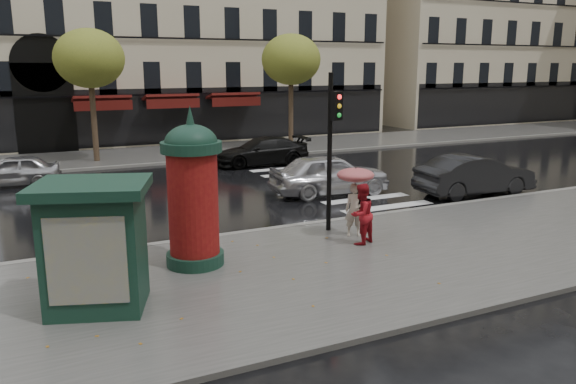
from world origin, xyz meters
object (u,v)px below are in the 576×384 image
morris_column (193,190)px  woman_red (361,214)px  traffic_light (332,137)px  car_darkgrey (475,175)px  car_far_silver (12,171)px  woman_umbrella (355,190)px  car_black (262,151)px  car_silver (329,174)px  newsstand (95,244)px  man_burgundy (69,227)px

morris_column → woman_red: bearing=-4.7°
morris_column → traffic_light: traffic_light is taller
car_darkgrey → car_far_silver: size_ratio=1.24×
woman_umbrella → car_black: size_ratio=0.42×
morris_column → car_silver: 9.10m
traffic_light → car_darkgrey: size_ratio=0.98×
car_far_silver → traffic_light: bearing=41.8°
car_darkgrey → car_far_silver: bearing=63.3°
woman_umbrella → traffic_light: size_ratio=0.44×
woman_red → newsstand: size_ratio=0.64×
traffic_light → car_silver: 5.71m
car_silver → car_darkgrey: bearing=-112.5°
woman_umbrella → traffic_light: (-0.36, 0.72, 1.43)m
woman_umbrella → car_darkgrey: 7.81m
car_darkgrey → car_black: 10.74m
newsstand → car_silver: 11.95m
car_silver → traffic_light: bearing=154.6°
morris_column → car_darkgrey: morris_column is taller
woman_red → car_black: 13.50m
woman_red → traffic_light: traffic_light is taller
woman_umbrella → morris_column: 4.79m
woman_umbrella → car_silver: size_ratio=0.43×
morris_column → car_black: size_ratio=0.81×
man_burgundy → newsstand: newsstand is taller
man_burgundy → car_darkgrey: 14.80m
car_far_silver → woman_red: bearing=39.0°
woman_red → man_burgundy: man_burgundy is taller
woman_umbrella → car_silver: (2.25, 5.36, -0.65)m
car_far_silver → car_silver: bearing=63.6°
newsstand → car_far_silver: bearing=96.3°
traffic_light → car_silver: bearing=60.7°
woman_umbrella → car_black: (2.45, 12.52, -0.76)m
woman_umbrella → car_black: 12.78m
car_black → car_far_silver: (-11.22, -0.24, -0.05)m
woman_red → traffic_light: bearing=-108.6°
woman_red → car_darkgrey: bearing=-177.5°
newsstand → woman_umbrella: bearing=15.0°
woman_red → car_darkgrey: (7.47, 3.60, -0.18)m
woman_red → newsstand: newsstand is taller
woman_umbrella → car_darkgrey: bearing=21.8°
newsstand → car_darkgrey: (14.42, 4.83, -0.67)m
traffic_light → newsstand: 7.47m
car_darkgrey → woman_red: bearing=119.4°
woman_umbrella → car_far_silver: 15.11m
newsstand → car_silver: bearing=37.7°
car_silver → car_far_silver: bearing=61.8°
woman_umbrella → car_far_silver: woman_umbrella is taller
man_burgundy → car_black: size_ratio=0.38×
morris_column → car_far_silver: bearing=107.7°
car_darkgrey → traffic_light: bearing=109.6°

